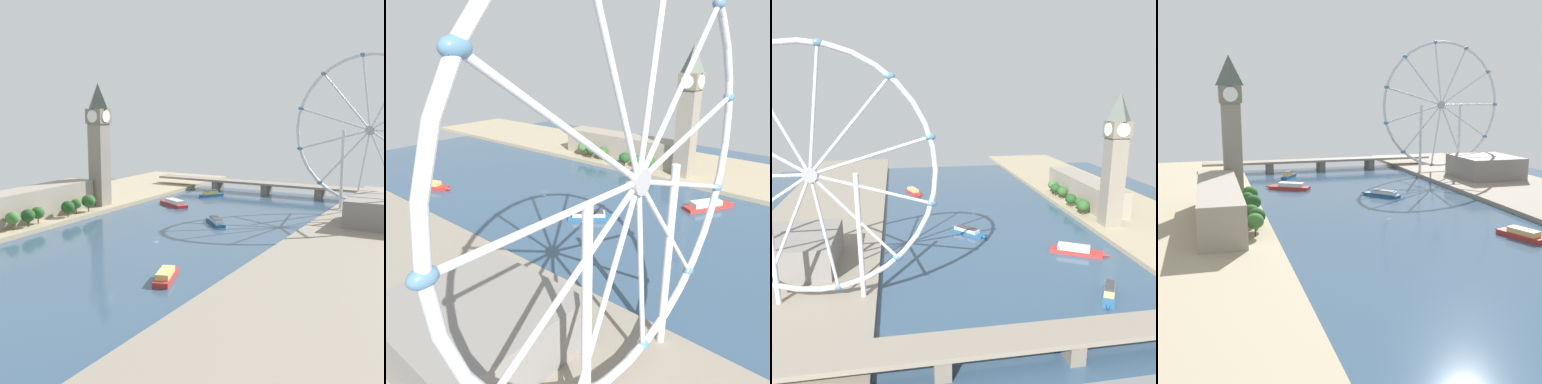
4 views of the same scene
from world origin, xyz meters
The scene contains 12 objects.
ground_plane centered at (0.00, 0.00, 0.00)m, with size 407.95×407.95×0.00m, color #334C66.
riverbank_left centered at (-118.97, 0.00, 1.50)m, with size 90.00×520.00×3.00m, color tan.
riverbank_right centered at (118.97, 0.00, 1.50)m, with size 90.00×520.00×3.00m, color gray.
clock_tower centered at (-88.73, 59.26, 51.87)m, with size 15.16×15.16×94.08m.
parliament_block centered at (-100.12, -3.71, 13.45)m, with size 22.00×109.94×20.91m, color gray.
tree_row_embankment centered at (-82.06, 1.17, 10.49)m, with size 13.11×80.12×12.47m.
ferris_wheel centered at (99.04, 135.19, 61.91)m, with size 112.21×3.20×115.05m.
river_bridge centered at (0.00, 188.68, 8.13)m, with size 219.95×16.12×10.35m.
tour_boat_0 centered at (-45.09, 98.12, 2.17)m, with size 34.35×23.11×5.24m.
tour_boat_1 centered at (47.15, -66.67, 2.17)m, with size 15.22×30.32×5.23m.
tour_boat_2 centered at (14.64, 53.13, 1.97)m, with size 24.00×26.34×4.64m.
tour_boat_3 centered at (-37.30, 151.07, 2.40)m, with size 16.86×24.25×5.94m.
Camera 1 is at (177.11, -280.65, 82.84)m, focal length 51.68 mm.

